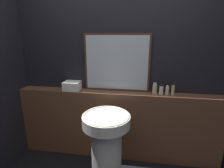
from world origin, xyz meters
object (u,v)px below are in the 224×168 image
(shampoo_bottle, at_px, (155,89))
(lotion_bottle, at_px, (167,91))
(mirror, at_px, (117,63))
(body_wash_bottle, at_px, (173,89))
(towel_stack, at_px, (72,86))
(pedestal_sink, at_px, (106,144))
(conditioner_bottle, at_px, (161,90))

(shampoo_bottle, bearing_deg, lotion_bottle, 0.00)
(mirror, height_order, lotion_bottle, mirror)
(lotion_bottle, relative_size, body_wash_bottle, 0.75)
(towel_stack, height_order, lotion_bottle, same)
(towel_stack, height_order, body_wash_bottle, body_wash_bottle)
(towel_stack, xyz_separation_m, shampoo_bottle, (1.08, 0.00, 0.01))
(pedestal_sink, xyz_separation_m, mirror, (0.04, 0.56, 0.82))
(pedestal_sink, distance_m, lotion_bottle, 0.97)
(conditioner_bottle, relative_size, body_wash_bottle, 0.85)
(shampoo_bottle, height_order, body_wash_bottle, body_wash_bottle)
(shampoo_bottle, bearing_deg, towel_stack, 180.00)
(mirror, distance_m, shampoo_bottle, 0.58)
(mirror, height_order, conditioner_bottle, mirror)
(lotion_bottle, xyz_separation_m, body_wash_bottle, (0.07, 0.00, 0.02))
(towel_stack, distance_m, lotion_bottle, 1.23)
(pedestal_sink, bearing_deg, lotion_bottle, 35.80)
(pedestal_sink, xyz_separation_m, shampoo_bottle, (0.52, 0.49, 0.52))
(mirror, bearing_deg, towel_stack, -173.05)
(pedestal_sink, distance_m, towel_stack, 0.90)
(towel_stack, xyz_separation_m, conditioner_bottle, (1.16, 0.00, 0.00))
(pedestal_sink, height_order, lotion_bottle, lotion_bottle)
(mirror, relative_size, shampoo_bottle, 5.83)
(conditioner_bottle, relative_size, lotion_bottle, 1.13)
(mirror, bearing_deg, conditioner_bottle, -7.26)
(towel_stack, bearing_deg, body_wash_bottle, 0.00)
(lotion_bottle, bearing_deg, pedestal_sink, -144.20)
(pedestal_sink, relative_size, shampoo_bottle, 5.95)
(conditioner_bottle, distance_m, lotion_bottle, 0.07)
(mirror, distance_m, towel_stack, 0.67)
(body_wash_bottle, bearing_deg, shampoo_bottle, 180.00)
(lotion_bottle, bearing_deg, conditioner_bottle, 180.00)
(lotion_bottle, bearing_deg, body_wash_bottle, 0.00)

